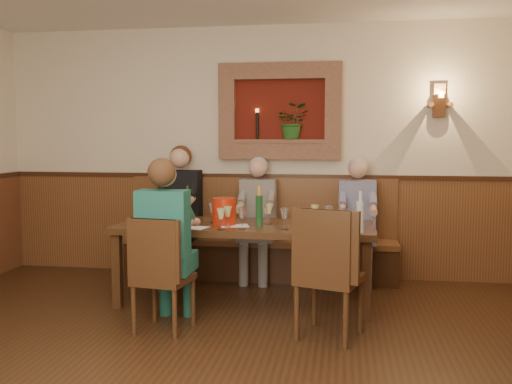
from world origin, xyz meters
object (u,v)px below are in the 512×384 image
Objects in this scene: bench at (260,249)px; water_bottle at (360,216)px; person_bench_left at (179,223)px; chair_near_right at (328,300)px; wine_bottle_green_b at (188,208)px; wine_bottle_green_a at (259,210)px; person_bench_right at (357,233)px; person_bench_mid at (257,230)px; dining_table at (245,232)px; spittoon_bucket at (224,211)px; person_chair_front at (167,257)px; chair_near_left at (163,298)px.

bench is 1.73m from water_bottle.
chair_near_right is at bearing -44.69° from person_bench_left.
bench is at bearing 6.87° from person_bench_left.
wine_bottle_green_b reaches higher than chair_near_right.
wine_bottle_green_a reaches higher than bench.
water_bottle is at bearing -90.05° from person_bench_right.
wine_bottle_green_a is (0.16, -0.92, 0.34)m from person_bench_mid.
water_bottle reaches higher than wine_bottle_green_b.
wine_bottle_green_b is (-0.56, -0.93, 0.57)m from bench.
person_bench_mid is at bearing 133.51° from chair_near_right.
person_bench_left is at bearing 136.82° from dining_table.
person_chair_front is at bearing -114.87° from spittoon_bucket.
bench is at bearing 58.94° from wine_bottle_green_b.
person_bench_right reaches higher than spittoon_bucket.
person_chair_front is 0.86m from wine_bottle_green_b.
person_bench_right reaches higher than chair_near_right.
wine_bottle_green_b reaches higher than dining_table.
chair_near_right is at bearing -3.13° from person_chair_front.
wine_bottle_green_b is at bearing 167.73° from spittoon_bucket.
chair_near_right is 0.76× the size of person_bench_mid.
person_bench_mid reaches higher than wine_bottle_green_b.
bench is at bearing 130.36° from water_bottle.
person_bench_mid is at bearing 0.26° from person_bench_left.
spittoon_bucket reaches higher than chair_near_left.
person_bench_right is 1.85m from wine_bottle_green_b.
person_bench_mid is 0.99m from wine_bottle_green_a.
chair_near_left is at bearing -105.69° from bench.
wine_bottle_green_b is at bearing 100.73° from chair_near_left.
person_chair_front is at bearing -123.43° from dining_table.
spittoon_bucket is at bearing 65.13° from person_chair_front.
person_bench_left is 1.18m from spittoon_bucket.
chair_near_left is 1.08m from spittoon_bucket.
chair_near_left is 1.23m from wine_bottle_green_a.
spittoon_bucket is at bearing -51.83° from person_bench_left.
bench reaches higher than dining_table.
person_chair_front reaches higher than person_bench_mid.
spittoon_bucket is (-0.17, -0.90, 0.32)m from person_bench_mid.
person_bench_left is 0.93m from wine_bottle_green_b.
chair_near_right reaches higher than spittoon_bucket.
person_bench_left is 1.66m from person_chair_front.
person_chair_front reaches higher than chair_near_right.
chair_near_left is (-0.52, -1.84, -0.06)m from bench.
person_bench_mid is 3.80× the size of wine_bottle_green_b.
dining_table is 6.47× the size of wine_bottle_green_a.
bench is 1.81m from person_chair_front.
wine_bottle_green_b is (-0.04, 0.80, 0.31)m from person_chair_front.
person_chair_front reaches higher than dining_table.
person_bench_left is at bearing 152.76° from chair_near_right.
wine_bottle_green_a is 0.71m from wine_bottle_green_b.
wine_bottle_green_a reaches higher than chair_near_left.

